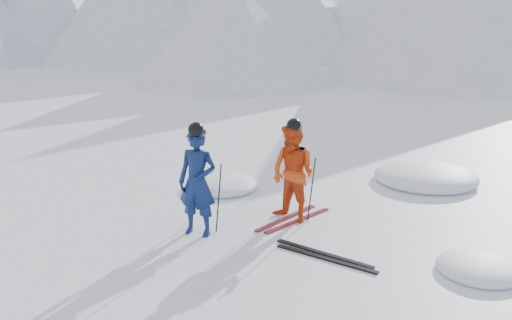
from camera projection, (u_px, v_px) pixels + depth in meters
The scene contains 12 objects.
ground at pixel (352, 252), 8.49m from camera, with size 160.00×160.00×0.00m, color white.
skier_blue at pixel (197, 182), 8.98m from camera, with size 0.66×0.44×1.82m, color #0D1F4F.
skier_red at pixel (293, 173), 9.61m from camera, with size 0.86×0.67×1.76m, color #D24010.
pole_blue_left at pixel (189, 194), 9.33m from camera, with size 0.02×0.02×1.21m, color black.
pole_blue_right at pixel (219, 198), 9.14m from camera, with size 0.02×0.02×1.21m, color black.
pole_red_left at pixel (285, 183), 10.04m from camera, with size 0.02×0.02×1.18m, color black.
pole_red_right at pixel (312, 190), 9.66m from camera, with size 0.02×0.02×1.18m, color black.
ski_worn_left at pixel (286, 218), 9.89m from camera, with size 0.09×1.70×0.03m, color black.
ski_worn_right at pixel (298, 220), 9.77m from camera, with size 0.09×1.70×0.03m, color black.
ski_loose_a at pixel (324, 254), 8.39m from camera, with size 0.09×1.70×0.03m, color black.
ski_loose_b at pixel (325, 259), 8.22m from camera, with size 0.09×1.70×0.03m, color black.
snow_lumps at pixel (385, 189), 11.60m from camera, with size 6.83×5.89×0.50m.
Camera 1 is at (2.78, -7.49, 3.55)m, focal length 38.00 mm.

